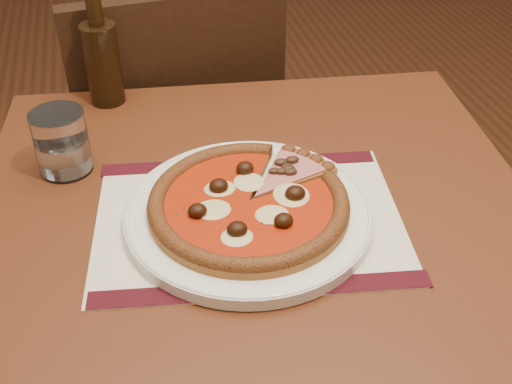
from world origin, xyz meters
TOP-DOWN VIEW (x-y plane):
  - table at (-0.58, -1.01)m, footprint 0.88×0.88m
  - chair_far at (-0.64, -0.43)m, footprint 0.46×0.46m
  - placemat at (-0.60, -1.01)m, footprint 0.46×0.36m
  - plate at (-0.60, -1.01)m, footprint 0.34×0.34m
  - pizza at (-0.60, -1.01)m, footprint 0.27×0.27m
  - ham_slice at (-0.52, -0.94)m, footprint 0.13×0.12m
  - water_glass at (-0.84, -0.82)m, footprint 0.08×0.08m
  - bottle at (-0.77, -0.62)m, footprint 0.06×0.06m

SIDE VIEW (x-z plane):
  - chair_far at x=-0.64m, z-range 0.06..0.96m
  - table at x=-0.58m, z-range 0.27..1.02m
  - placemat at x=-0.60m, z-range 0.75..0.75m
  - plate at x=-0.60m, z-range 0.75..0.77m
  - ham_slice at x=-0.52m, z-range 0.77..0.79m
  - pizza at x=-0.60m, z-range 0.76..0.80m
  - water_glass at x=-0.84m, z-range 0.75..0.85m
  - bottle at x=-0.77m, z-range 0.73..0.93m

